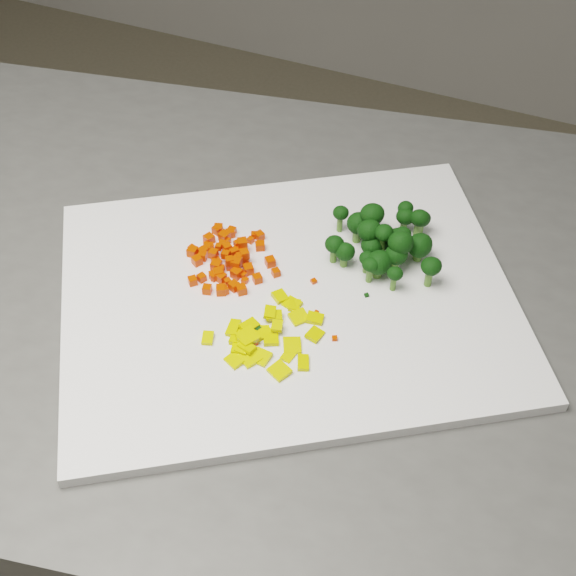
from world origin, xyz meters
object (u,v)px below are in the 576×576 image
at_px(cutting_board, 288,298).
at_px(pepper_pile, 261,331).
at_px(counter_block, 261,477).
at_px(carrot_pile, 231,253).
at_px(broccoli_pile, 383,238).

xyz_separation_m(cutting_board, pepper_pile, (-0.00, -0.07, 0.02)).
distance_m(counter_block, pepper_pile, 0.48).
height_order(cutting_board, carrot_pile, carrot_pile).
bearing_deg(broccoli_pile, pepper_pile, -116.10).
distance_m(counter_block, cutting_board, 0.46).
height_order(counter_block, pepper_pile, pepper_pile).
relative_size(counter_block, cutting_board, 2.13).
bearing_deg(carrot_pile, counter_block, -13.87).
xyz_separation_m(carrot_pile, pepper_pile, (0.08, -0.09, -0.01)).
bearing_deg(pepper_pile, carrot_pile, 130.77).
relative_size(carrot_pile, broccoli_pile, 0.83).
bearing_deg(broccoli_pile, carrot_pile, -154.72).
height_order(counter_block, carrot_pile, carrot_pile).
bearing_deg(broccoli_pile, counter_block, -147.78).
bearing_deg(cutting_board, pepper_pile, -92.36).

